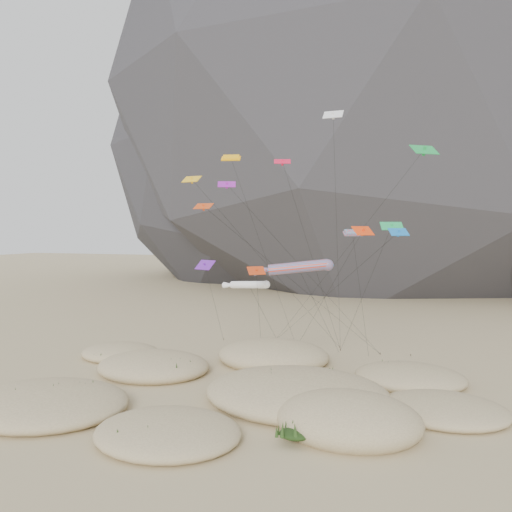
{
  "coord_description": "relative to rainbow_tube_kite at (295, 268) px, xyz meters",
  "views": [
    {
      "loc": [
        15.68,
        -42.73,
        16.34
      ],
      "look_at": [
        -2.44,
        12.0,
        13.35
      ],
      "focal_mm": 35.0,
      "sensor_mm": 36.0,
      "label": 1
    }
  ],
  "objects": [
    {
      "name": "ground",
      "position": [
        -3.06,
        -8.65,
        -12.38
      ],
      "size": [
        500.0,
        500.0,
        0.0
      ],
      "primitive_type": "plane",
      "color": "#CCB789",
      "rests_on": "ground"
    },
    {
      "name": "dune_grass",
      "position": [
        -5.3,
        -5.3,
        -11.55
      ],
      "size": [
        42.15,
        29.18,
        1.58
      ],
      "color": "black",
      "rests_on": "ground"
    },
    {
      "name": "multi_parafoil",
      "position": [
        5.66,
        2.83,
        3.44
      ],
      "size": [
        2.14,
        12.21,
        16.44
      ],
      "color": "red",
      "rests_on": "ground"
    },
    {
      "name": "orange_parafoil",
      "position": [
        -10.42,
        8.44,
        12.82
      ],
      "size": [
        7.54,
        10.2,
        26.01
      ],
      "color": "#FFAF0D",
      "rests_on": "ground"
    },
    {
      "name": "delta_kites",
      "position": [
        0.1,
        1.4,
        6.45
      ],
      "size": [
        29.34,
        23.46,
        29.44
      ],
      "color": "#D24113",
      "rests_on": "ground"
    },
    {
      "name": "rock_headland",
      "position": [
        3.31,
        110.06,
        60.31
      ],
      "size": [
        226.37,
        148.64,
        177.5
      ],
      "color": "black",
      "rests_on": "ground"
    },
    {
      "name": "dunes",
      "position": [
        -3.95,
        -4.8,
        -11.67
      ],
      "size": [
        49.49,
        35.36,
        4.07
      ],
      "color": "#CCB789",
      "rests_on": "ground"
    },
    {
      "name": "rainbow_tube_kite",
      "position": [
        0.0,
        0.0,
        0.0
      ],
      "size": [
        8.42,
        16.38,
        13.33
      ],
      "color": "red",
      "rests_on": "ground"
    },
    {
      "name": "white_tube_kite",
      "position": [
        -5.64,
        0.51,
        -2.1
      ],
      "size": [
        6.38,
        14.59,
        10.95
      ],
      "color": "white",
      "rests_on": "ground"
    },
    {
      "name": "kite_stakes",
      "position": [
        -1.23,
        15.67,
        -12.23
      ],
      "size": [
        26.72,
        5.57,
        0.3
      ],
      "color": "#3F2D1E",
      "rests_on": "ground"
    }
  ]
}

